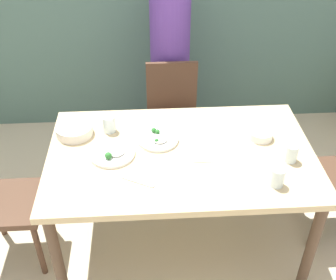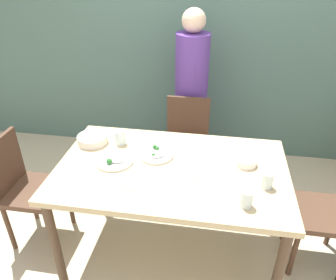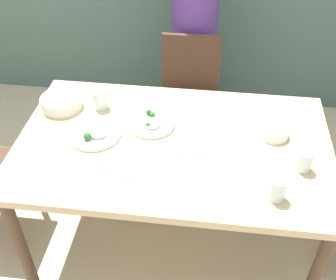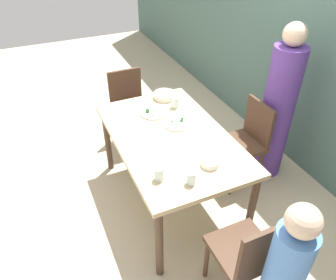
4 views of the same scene
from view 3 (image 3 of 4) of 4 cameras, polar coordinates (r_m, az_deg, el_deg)
The scene contains 13 objects.
ground_plane at distance 2.56m, azimuth 0.58°, elevation -13.32°, with size 10.00×10.00×0.00m, color beige.
dining_table at distance 2.05m, azimuth 0.71°, elevation -1.95°, with size 1.49×0.92×0.76m.
chair_adult_spot at distance 2.80m, azimuth 2.80°, elevation 5.86°, with size 0.40×0.40×0.87m.
person_adult at distance 2.95m, azimuth 3.53°, elevation 13.47°, with size 0.30×0.30×1.57m.
bowl_curry at distance 2.27m, azimuth -14.25°, elevation 5.03°, with size 0.22×0.22×0.06m.
plate_rice_adult at distance 2.09m, azimuth -2.28°, elevation 2.31°, with size 0.24×0.24×0.05m.
plate_rice_child at distance 2.06m, azimuth -9.91°, elevation 0.88°, with size 0.25×0.25×0.06m.
bowl_rice_small at distance 2.08m, azimuth 14.20°, elevation 1.08°, with size 0.14×0.14×0.05m.
glass_water_tall at distance 1.92m, azimuth 18.01°, elevation -2.63°, with size 0.07×0.07×0.10m.
glass_water_short at distance 2.22m, azimuth -9.19°, elevation 5.47°, with size 0.07×0.07×0.10m.
glass_water_center at distance 1.76m, azimuth 14.67°, elevation -6.44°, with size 0.07×0.07×0.10m.
napkin_folded at distance 1.97m, azimuth 3.57°, elevation -0.96°, with size 0.14×0.14×0.01m.
fork_steel at distance 1.86m, azimuth -7.57°, elevation -4.21°, with size 0.17×0.10×0.01m.
Camera 3 is at (0.17, -1.51, 2.05)m, focal length 45.00 mm.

